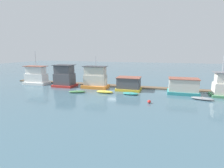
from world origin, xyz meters
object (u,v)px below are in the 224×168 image
Objects in this scene: houseboat_teal at (183,86)px; dinghy_teal at (130,93)px; houseboat_orange at (95,78)px; houseboat_yellow at (129,84)px; dinghy_green at (77,92)px; houseboat_white at (36,76)px; houseboat_red at (64,77)px; dinghy_grey at (202,98)px; buoy_red at (149,102)px; dinghy_yellow at (105,92)px.

dinghy_teal is at bearing -159.91° from houseboat_teal.
houseboat_orange is 8.30m from houseboat_yellow.
houseboat_teal reaches higher than houseboat_yellow.
houseboat_teal reaches higher than dinghy_green.
dinghy_teal is (26.74, -4.38, -1.88)m from houseboat_white.
dinghy_grey is (31.08, -3.70, -2.28)m from houseboat_red.
houseboat_white is at bearing 175.77° from houseboat_red.
houseboat_teal reaches higher than buoy_red.
houseboat_red is 0.99× the size of houseboat_yellow.
buoy_red is at bearing -21.77° from houseboat_red.
dinghy_green is at bearing -21.34° from houseboat_white.
dinghy_grey is (40.20, -4.38, -1.89)m from houseboat_white.
dinghy_teal is (17.61, -3.70, -2.27)m from houseboat_red.
houseboat_white is at bearing 173.79° from dinghy_grey.
houseboat_yellow is at bearing 105.94° from dinghy_teal.
dinghy_yellow is (12.06, -3.88, -2.25)m from houseboat_red.
houseboat_teal is at bearing 14.02° from dinghy_green.
houseboat_red reaches higher than houseboat_teal.
buoy_red is (5.40, -9.16, -1.18)m from houseboat_yellow.
houseboat_teal is 1.51× the size of dinghy_grey.
dinghy_grey is at bearing -51.30° from houseboat_teal.
houseboat_orange is 2.34× the size of dinghy_teal.
houseboat_yellow is at bearing -0.13° from houseboat_orange.
dinghy_grey is (22.90, -4.15, -2.13)m from houseboat_orange.
dinghy_yellow is at bearing -165.98° from houseboat_teal.
houseboat_white reaches higher than houseboat_yellow.
houseboat_orange is 1.23× the size of houseboat_teal.
houseboat_yellow is (16.43, 0.43, -1.05)m from houseboat_red.
houseboat_red reaches higher than dinghy_green.
houseboat_teal is 1.65× the size of dinghy_yellow.
houseboat_red is 0.72× the size of houseboat_orange.
houseboat_white is 1.60× the size of houseboat_red.
houseboat_teal is 16.51m from dinghy_yellow.
dinghy_teal is 0.80× the size of dinghy_grey.
dinghy_grey is (19.01, 0.18, -0.03)m from dinghy_yellow.
houseboat_white reaches higher than houseboat_red.
dinghy_yellow is 6.35× the size of buoy_red.
houseboat_red is at bearing 158.23° from buoy_red.
houseboat_white is at bearing 163.12° from buoy_red.
dinghy_grey is at bearing 3.76° from dinghy_green.
buoy_red is at bearing -49.93° from dinghy_teal.
houseboat_white reaches higher than buoy_red.
buoy_red is (13.66, -9.17, -2.08)m from houseboat_orange.
dinghy_grey is at bearing 0.54° from dinghy_yellow.
dinghy_green is at bearing 167.73° from buoy_red.
dinghy_teal is (11.36, 1.63, 0.01)m from dinghy_green.
houseboat_orange reaches higher than dinghy_yellow.
houseboat_orange is at bearing 179.87° from houseboat_yellow.
houseboat_yellow reaches higher than dinghy_grey.
dinghy_teal is at bearing -11.88° from houseboat_red.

